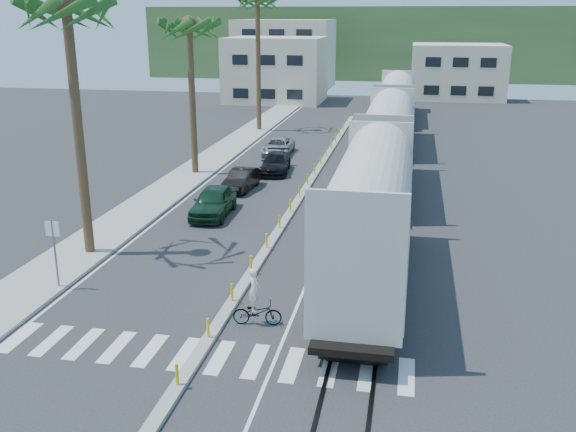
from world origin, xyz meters
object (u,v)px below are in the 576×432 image
object	(u,v)px
car_lead	(213,201)
cyclist	(257,307)
car_second	(242,180)
street_sign	(54,244)

from	to	relation	value
car_lead	cyclist	size ratio (longest dim) A/B	2.24
cyclist	car_lead	bearing A→B (deg)	16.65
car_lead	car_second	distance (m)	5.65
car_lead	cyclist	bearing A→B (deg)	-68.56
street_sign	car_lead	bearing A→B (deg)	73.72
street_sign	car_second	distance (m)	16.90
street_sign	cyclist	bearing A→B (deg)	-9.60
car_lead	car_second	size ratio (longest dim) A/B	1.17
car_second	cyclist	xyz separation A→B (m)	(5.34, -17.98, 0.02)
cyclist	street_sign	bearing A→B (deg)	73.20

